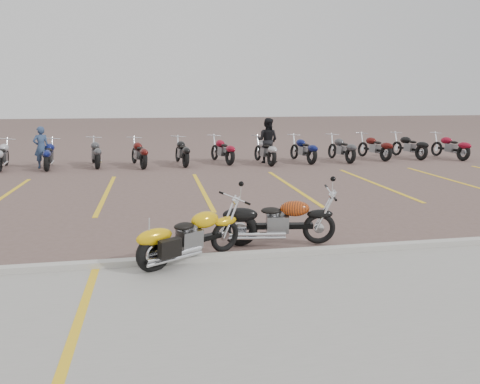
% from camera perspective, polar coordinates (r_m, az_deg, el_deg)
% --- Properties ---
extents(ground, '(100.00, 100.00, 0.00)m').
position_cam_1_polar(ground, '(9.77, -2.23, -4.30)').
color(ground, brown).
rests_on(ground, ground).
extents(concrete_apron, '(60.00, 5.00, 0.01)m').
position_cam_1_polar(concrete_apron, '(5.66, 4.57, -16.68)').
color(concrete_apron, '#9E9B93').
rests_on(concrete_apron, ground).
extents(curb, '(60.00, 0.18, 0.12)m').
position_cam_1_polar(curb, '(7.87, -0.14, -7.83)').
color(curb, '#ADAAA3').
rests_on(curb, ground).
extents(parking_stripes, '(38.00, 5.50, 0.01)m').
position_cam_1_polar(parking_stripes, '(13.64, -4.63, 0.28)').
color(parking_stripes, gold).
rests_on(parking_stripes, ground).
extents(apron_stripe, '(0.12, 5.00, 0.00)m').
position_cam_1_polar(apron_stripe, '(5.59, -20.12, -17.73)').
color(apron_stripe, gold).
rests_on(apron_stripe, concrete_apron).
extents(yellow_cruiser, '(1.79, 1.10, 0.82)m').
position_cam_1_polar(yellow_cruiser, '(7.69, -6.39, -5.65)').
color(yellow_cruiser, black).
rests_on(yellow_cruiser, ground).
extents(flame_cruiser, '(2.06, 0.45, 0.85)m').
position_cam_1_polar(flame_cruiser, '(8.53, 4.46, -3.76)').
color(flame_cruiser, black).
rests_on(flame_cruiser, ground).
extents(person_a, '(0.68, 0.59, 1.57)m').
position_cam_1_polar(person_a, '(19.13, -23.06, 5.03)').
color(person_a, navy).
rests_on(person_a, ground).
extents(person_b, '(1.11, 1.06, 1.81)m').
position_cam_1_polar(person_b, '(19.02, 3.37, 6.28)').
color(person_b, black).
rests_on(person_b, ground).
extents(bg_bike_row, '(22.43, 2.08, 1.10)m').
position_cam_1_polar(bg_bike_row, '(18.67, -4.68, 5.06)').
color(bg_bike_row, black).
rests_on(bg_bike_row, ground).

